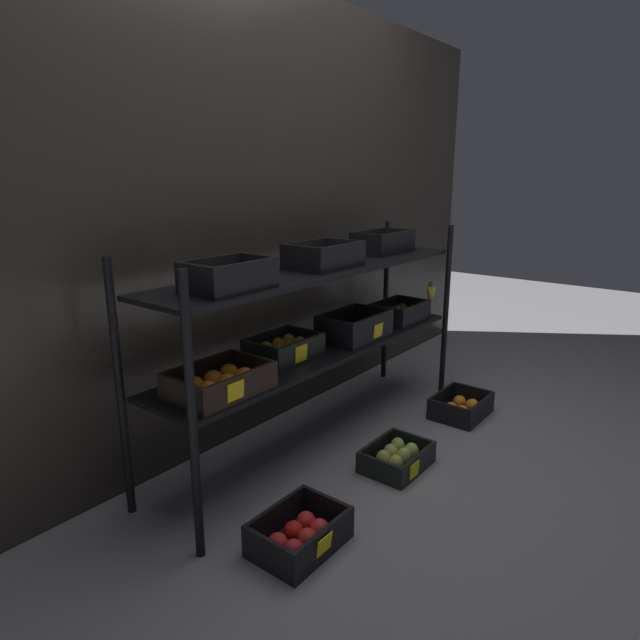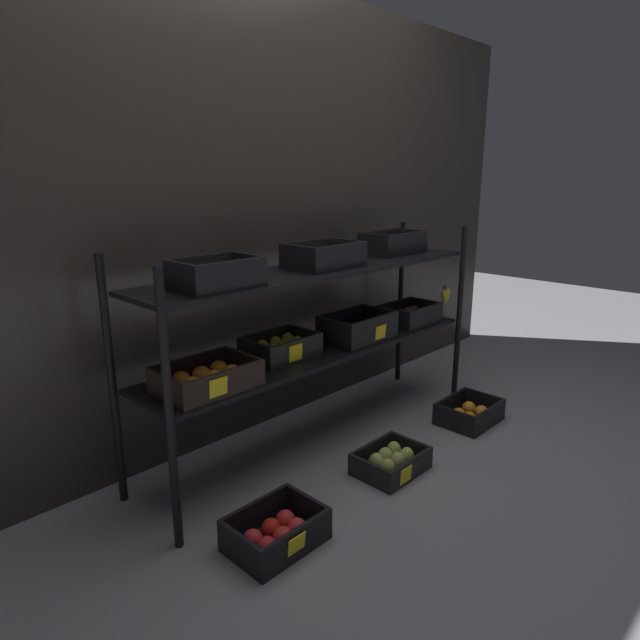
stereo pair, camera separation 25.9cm
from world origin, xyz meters
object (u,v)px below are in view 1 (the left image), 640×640
(crate_ground_pear, at_px, (397,458))
(display_rack, at_px, (322,310))
(crate_ground_apple_red, at_px, (300,535))
(crate_ground_orange, at_px, (461,407))

(crate_ground_pear, bearing_deg, display_rack, 89.49)
(crate_ground_apple_red, distance_m, crate_ground_pear, 0.69)
(display_rack, distance_m, crate_ground_orange, 1.04)
(crate_ground_apple_red, relative_size, crate_ground_orange, 1.01)
(display_rack, relative_size, crate_ground_orange, 6.00)
(crate_ground_apple_red, bearing_deg, display_rack, 32.52)
(crate_ground_apple_red, xyz_separation_m, crate_ground_orange, (1.40, 0.01, -0.00))
(display_rack, xyz_separation_m, crate_ground_apple_red, (-0.70, -0.44, -0.62))
(crate_ground_orange, bearing_deg, crate_ground_apple_red, -179.67)
(crate_ground_apple_red, distance_m, crate_ground_orange, 1.40)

